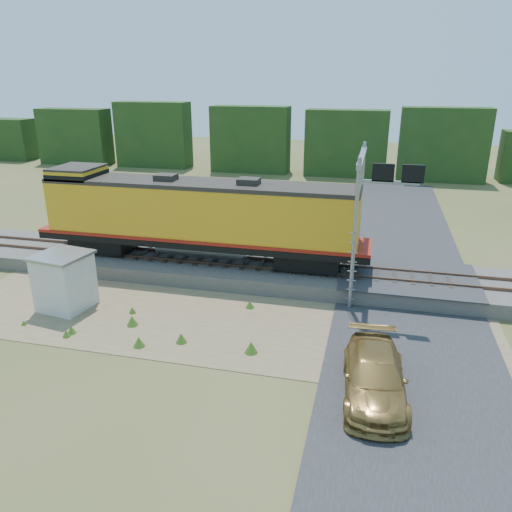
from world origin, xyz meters
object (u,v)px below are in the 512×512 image
(car, at_px, (374,377))
(shed, at_px, (64,281))
(signal_gantry, at_px, (367,189))
(locomotive, at_px, (195,216))

(car, bearing_deg, shed, 161.55)
(signal_gantry, bearing_deg, shed, -158.98)
(locomotive, relative_size, signal_gantry, 2.57)
(shed, relative_size, car, 0.53)
(locomotive, height_order, signal_gantry, signal_gantry)
(shed, height_order, car, shed)
(shed, bearing_deg, signal_gantry, 29.66)
(locomotive, xyz_separation_m, car, (10.19, -9.74, -2.60))
(shed, distance_m, car, 15.22)
(locomotive, bearing_deg, signal_gantry, -4.15)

